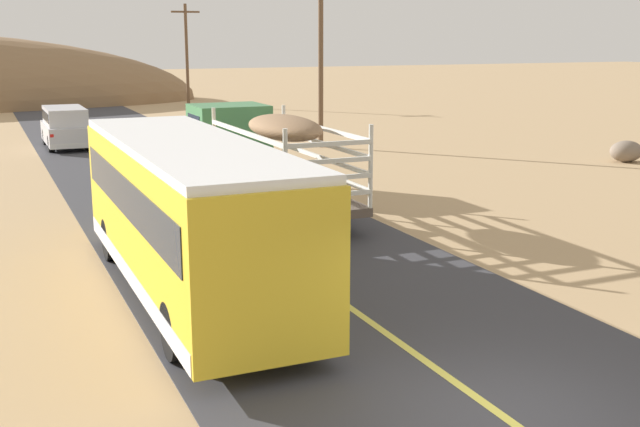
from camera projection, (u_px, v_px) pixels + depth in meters
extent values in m
plane|color=tan|center=(502.00, 417.00, 11.11)|extent=(240.00, 240.00, 0.00)
cube|color=#38383D|center=(502.00, 416.00, 11.11)|extent=(8.00, 120.00, 0.02)
cube|color=#D8CC4C|center=(502.00, 415.00, 11.11)|extent=(0.16, 117.60, 0.00)
cube|color=#3F7F4C|center=(229.00, 136.00, 27.65)|extent=(2.50, 2.20, 2.20)
cube|color=#192333|center=(229.00, 123.00, 27.55)|extent=(2.53, 1.54, 0.70)
cube|color=brown|center=(285.00, 194.00, 23.07)|extent=(2.50, 6.40, 0.24)
cylinder|color=silver|center=(215.00, 142.00, 25.14)|extent=(0.12, 0.12, 2.20)
cylinder|color=silver|center=(284.00, 138.00, 26.07)|extent=(0.12, 0.12, 2.20)
cylinder|color=silver|center=(285.00, 173.00, 19.53)|extent=(0.12, 0.12, 2.20)
cylinder|color=silver|center=(371.00, 167.00, 20.46)|extent=(0.12, 0.12, 2.20)
cube|color=silver|center=(245.00, 179.00, 22.47)|extent=(0.08, 6.30, 0.12)
cube|color=silver|center=(323.00, 173.00, 23.42)|extent=(0.08, 6.30, 0.12)
cube|color=silver|center=(329.00, 195.00, 20.12)|extent=(2.40, 0.08, 0.12)
cube|color=silver|center=(245.00, 163.00, 22.37)|extent=(0.08, 6.30, 0.12)
cube|color=silver|center=(323.00, 158.00, 23.32)|extent=(0.08, 6.30, 0.12)
cube|color=silver|center=(329.00, 178.00, 20.02)|extent=(2.40, 0.08, 0.12)
cube|color=silver|center=(245.00, 148.00, 22.28)|extent=(0.08, 6.30, 0.12)
cube|color=silver|center=(323.00, 143.00, 23.22)|extent=(0.08, 6.30, 0.12)
cube|color=silver|center=(329.00, 161.00, 19.93)|extent=(2.40, 0.08, 0.12)
cube|color=silver|center=(244.00, 132.00, 22.18)|extent=(0.08, 6.30, 0.12)
cube|color=silver|center=(323.00, 129.00, 23.13)|extent=(0.08, 6.30, 0.12)
cube|color=silver|center=(329.00, 144.00, 19.83)|extent=(2.40, 0.08, 0.12)
ellipsoid|color=#8C6B4C|center=(284.00, 127.00, 22.63)|extent=(1.75, 3.84, 0.70)
cylinder|color=black|center=(200.00, 173.00, 27.50)|extent=(0.32, 1.10, 1.10)
cylinder|color=black|center=(259.00, 169.00, 28.35)|extent=(0.32, 1.10, 1.10)
cylinder|color=black|center=(265.00, 211.00, 21.53)|extent=(0.32, 1.10, 1.10)
cylinder|color=black|center=(337.00, 205.00, 22.38)|extent=(0.32, 1.10, 1.10)
cube|color=gold|center=(188.00, 214.00, 16.01)|extent=(2.50, 10.00, 2.70)
cube|color=white|center=(186.00, 144.00, 15.70)|extent=(2.45, 9.80, 0.16)
cube|color=#192333|center=(187.00, 191.00, 15.91)|extent=(2.54, 9.20, 0.80)
cube|color=silver|center=(190.00, 268.00, 16.27)|extent=(2.53, 9.80, 0.36)
cylinder|color=black|center=(111.00, 239.00, 18.75)|extent=(0.30, 1.00, 1.00)
cylinder|color=black|center=(201.00, 230.00, 19.61)|extent=(0.30, 1.00, 1.00)
cylinder|color=black|center=(175.00, 331.00, 12.94)|extent=(0.30, 1.00, 1.00)
cylinder|color=black|center=(299.00, 312.00, 13.81)|extent=(0.30, 1.00, 1.00)
cube|color=silver|center=(66.00, 133.00, 37.74)|extent=(1.90, 4.60, 0.90)
cube|color=silver|center=(65.00, 116.00, 37.42)|extent=(1.75, 3.59, 0.80)
cube|color=#192333|center=(65.00, 115.00, 37.42)|extent=(1.79, 3.22, 0.44)
cube|color=silver|center=(72.00, 146.00, 35.83)|extent=(1.86, 0.20, 0.24)
cube|color=red|center=(52.00, 136.00, 35.34)|extent=(0.16, 0.06, 0.14)
cube|color=red|center=(90.00, 134.00, 35.99)|extent=(0.16, 0.06, 0.14)
cylinder|color=black|center=(46.00, 137.00, 38.76)|extent=(0.26, 0.76, 0.76)
cylinder|color=black|center=(80.00, 135.00, 39.40)|extent=(0.26, 0.76, 0.76)
cylinder|color=black|center=(51.00, 144.00, 36.21)|extent=(0.26, 0.76, 0.76)
cylinder|color=black|center=(88.00, 142.00, 36.85)|extent=(0.26, 0.76, 0.76)
cylinder|color=brown|center=(321.00, 62.00, 37.24)|extent=(0.24, 0.24, 8.15)
cylinder|color=brown|center=(187.00, 55.00, 60.09)|extent=(0.24, 0.24, 7.64)
cube|color=brown|center=(185.00, 12.00, 59.38)|extent=(2.20, 0.14, 0.14)
ellipsoid|color=#756656|center=(626.00, 151.00, 33.54)|extent=(1.46, 1.22, 0.91)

